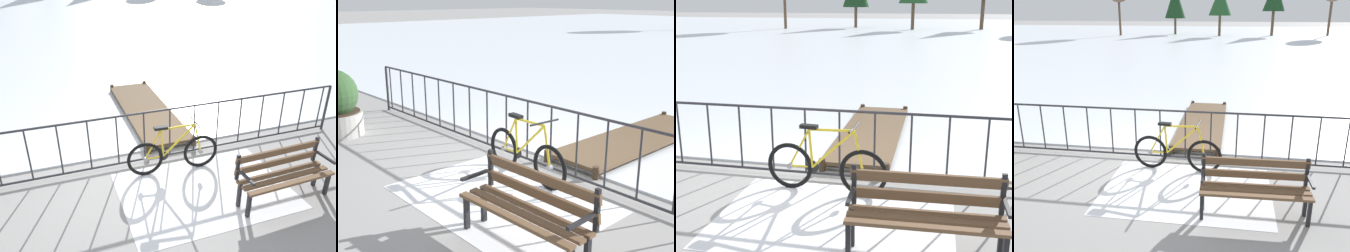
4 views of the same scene
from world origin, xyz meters
The scene contains 6 objects.
ground_plane centered at (0.00, 0.00, 0.00)m, with size 160.00×160.00×0.00m, color gray.
snow_patch centered at (0.96, -1.20, 0.00)m, with size 2.84×1.99×0.01m, color white.
railing_fence centered at (0.00, 0.00, 0.56)m, with size 9.06×0.06×1.07m.
bicycle_near_railing centered at (0.67, -0.45, 0.37)m, with size 1.71×0.52×0.97m.
park_bench centered at (2.05, -1.76, 0.51)m, with size 1.62×0.53×0.89m.
wooden_dock centered at (0.92, 2.18, 0.12)m, with size 1.10×3.87×0.20m.
Camera 2 is at (5.04, -4.76, 2.62)m, focal length 46.90 mm.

